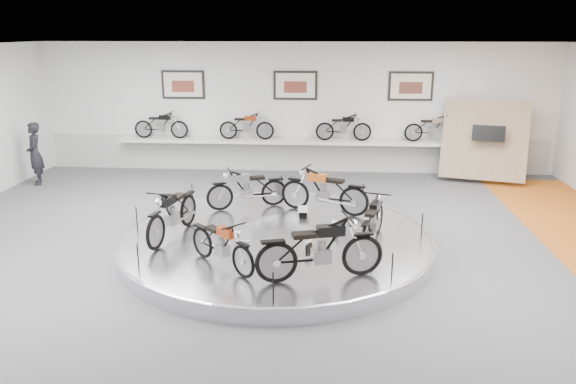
# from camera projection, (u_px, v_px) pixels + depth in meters

# --- Properties ---
(floor) EXTENTS (16.00, 16.00, 0.00)m
(floor) POSITION_uv_depth(u_px,v_px,m) (275.00, 254.00, 11.28)
(floor) COLOR #535355
(floor) RESTS_ON ground
(ceiling) EXTENTS (16.00, 16.00, 0.00)m
(ceiling) POSITION_uv_depth(u_px,v_px,m) (274.00, 49.00, 10.16)
(ceiling) COLOR white
(ceiling) RESTS_ON wall_back
(wall_back) EXTENTS (16.00, 0.00, 16.00)m
(wall_back) POSITION_uv_depth(u_px,v_px,m) (295.00, 108.00, 17.43)
(wall_back) COLOR white
(wall_back) RESTS_ON floor
(wall_front) EXTENTS (16.00, 0.00, 16.00)m
(wall_front) POSITION_uv_depth(u_px,v_px,m) (183.00, 370.00, 4.01)
(wall_front) COLOR white
(wall_front) RESTS_ON floor
(dado_band) EXTENTS (15.68, 0.04, 1.10)m
(dado_band) POSITION_uv_depth(u_px,v_px,m) (295.00, 154.00, 17.81)
(dado_band) COLOR #BCBCBA
(dado_band) RESTS_ON floor
(display_platform) EXTENTS (6.40, 6.40, 0.30)m
(display_platform) POSITION_uv_depth(u_px,v_px,m) (276.00, 242.00, 11.52)
(display_platform) COLOR silver
(display_platform) RESTS_ON floor
(platform_rim) EXTENTS (6.40, 6.40, 0.10)m
(platform_rim) POSITION_uv_depth(u_px,v_px,m) (276.00, 236.00, 11.49)
(platform_rim) COLOR #B2B2BA
(platform_rim) RESTS_ON display_platform
(shelf) EXTENTS (11.00, 0.55, 0.10)m
(shelf) POSITION_uv_depth(u_px,v_px,m) (295.00, 142.00, 17.42)
(shelf) COLOR silver
(shelf) RESTS_ON wall_back
(poster_left) EXTENTS (1.35, 0.06, 0.88)m
(poster_left) POSITION_uv_depth(u_px,v_px,m) (183.00, 85.00, 17.43)
(poster_left) COLOR silver
(poster_left) RESTS_ON wall_back
(poster_center) EXTENTS (1.35, 0.06, 0.88)m
(poster_center) POSITION_uv_depth(u_px,v_px,m) (295.00, 85.00, 17.20)
(poster_center) COLOR silver
(poster_center) RESTS_ON wall_back
(poster_right) EXTENTS (1.35, 0.06, 0.88)m
(poster_right) POSITION_uv_depth(u_px,v_px,m) (411.00, 86.00, 16.96)
(poster_right) COLOR silver
(poster_right) RESTS_ON wall_back
(display_panel) EXTENTS (2.56, 1.52, 2.30)m
(display_panel) POSITION_uv_depth(u_px,v_px,m) (484.00, 140.00, 16.40)
(display_panel) COLOR tan
(display_panel) RESTS_ON floor
(shelf_bike_a) EXTENTS (1.22, 0.43, 0.73)m
(shelf_bike_a) POSITION_uv_depth(u_px,v_px,m) (161.00, 127.00, 17.59)
(shelf_bike_a) COLOR black
(shelf_bike_a) RESTS_ON shelf
(shelf_bike_b) EXTENTS (1.22, 0.43, 0.73)m
(shelf_bike_b) POSITION_uv_depth(u_px,v_px,m) (247.00, 128.00, 17.40)
(shelf_bike_b) COLOR maroon
(shelf_bike_b) RESTS_ON shelf
(shelf_bike_c) EXTENTS (1.22, 0.43, 0.73)m
(shelf_bike_c) POSITION_uv_depth(u_px,v_px,m) (343.00, 129.00, 17.20)
(shelf_bike_c) COLOR black
(shelf_bike_c) RESTS_ON shelf
(shelf_bike_d) EXTENTS (1.22, 0.43, 0.73)m
(shelf_bike_d) POSITION_uv_depth(u_px,v_px,m) (433.00, 130.00, 17.02)
(shelf_bike_d) COLOR #B4B4BA
(shelf_bike_d) RESTS_ON shelf
(bike_a) EXTENTS (1.89, 1.18, 1.05)m
(bike_a) POSITION_uv_depth(u_px,v_px,m) (324.00, 190.00, 12.75)
(bike_a) COLOR #C55D1A
(bike_a) RESTS_ON display_platform
(bike_b) EXTENTS (1.74, 1.14, 0.96)m
(bike_b) POSITION_uv_depth(u_px,v_px,m) (247.00, 188.00, 13.09)
(bike_b) COLOR #B4B4BA
(bike_b) RESTS_ON display_platform
(bike_c) EXTENTS (0.97, 1.87, 1.05)m
(bike_c) POSITION_uv_depth(u_px,v_px,m) (172.00, 212.00, 11.23)
(bike_c) COLOR black
(bike_c) RESTS_ON display_platform
(bike_d) EXTENTS (1.46, 1.42, 0.89)m
(bike_d) POSITION_uv_depth(u_px,v_px,m) (222.00, 244.00, 9.80)
(bike_d) COLOR maroon
(bike_d) RESTS_ON display_platform
(bike_e) EXTENTS (1.97, 1.15, 1.10)m
(bike_e) POSITION_uv_depth(u_px,v_px,m) (320.00, 249.00, 9.30)
(bike_e) COLOR black
(bike_e) RESTS_ON display_platform
(bike_f) EXTENTS (0.96, 1.64, 0.91)m
(bike_f) POSITION_uv_depth(u_px,v_px,m) (373.00, 220.00, 10.96)
(bike_f) COLOR black
(bike_f) RESTS_ON display_platform
(visitor) EXTENTS (0.69, 0.79, 1.81)m
(visitor) POSITION_uv_depth(u_px,v_px,m) (35.00, 154.00, 16.16)
(visitor) COLOR black
(visitor) RESTS_ON floor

